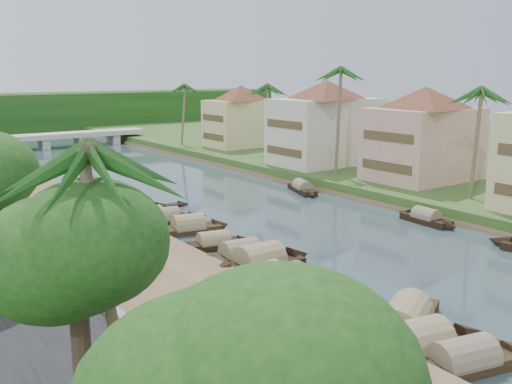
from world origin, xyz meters
TOP-DOWN VIEW (x-y plane):
  - ground at (0.00, 0.00)m, footprint 220.00×220.00m
  - left_bank at (-16.00, 20.00)m, footprint 10.00×180.00m
  - right_bank at (19.00, 20.00)m, footprint 16.00×180.00m
  - retaining_wall at (-20.20, 20.00)m, footprint 0.40×180.00m
  - treeline at (0.00, 100.00)m, footprint 120.00×14.00m
  - bridge at (0.00, 72.00)m, footprint 28.00×4.00m
  - building_mid at (19.99, 14.00)m, footprint 14.11×14.11m
  - building_far at (18.99, 28.00)m, footprint 15.59×15.59m
  - building_distant at (19.99, 48.00)m, footprint 12.62×12.62m
  - sampan_0 at (-9.13, -11.41)m, footprint 7.88×3.25m
  - sampan_1 at (-9.72, -9.41)m, footprint 8.58×3.58m
  - sampan_2 at (-8.12, -7.46)m, footprint 9.21×5.97m
  - sampan_3 at (-9.83, -0.30)m, footprint 8.51×4.45m
  - sampan_4 at (-10.35, 1.29)m, footprint 7.17×2.06m
  - sampan_5 at (-8.71, 3.74)m, footprint 8.19×2.38m
  - sampan_6 at (-8.79, 5.84)m, footprint 7.31×2.35m
  - sampan_7 at (-8.80, 9.23)m, footprint 6.51×2.60m
  - sampan_8 at (-8.26, 13.88)m, footprint 7.15×3.01m
  - sampan_9 at (-8.75, 17.42)m, footprint 7.97×3.08m
  - sampan_10 at (-9.72, 18.29)m, footprint 7.54×2.00m
  - sampan_11 at (-9.25, 21.28)m, footprint 7.42×3.78m
  - sampan_12 at (-9.12, 29.83)m, footprint 8.03×4.97m
  - sampan_13 at (-9.74, 30.28)m, footprint 7.15×1.85m
  - sampan_15 at (9.32, 4.92)m, footprint 1.78×6.50m
  - sampan_16 at (9.05, 20.56)m, footprint 3.61×7.16m
  - canoe_1 at (-7.83, 1.98)m, footprint 4.86×2.22m
  - canoe_2 at (-6.53, 22.63)m, footprint 6.25×1.28m
  - palm_1 at (16.00, 5.27)m, footprint 3.20×3.20m
  - palm_2 at (15.00, 21.71)m, footprint 3.20×3.20m
  - palm_3 at (16.00, 36.39)m, footprint 3.20×3.20m
  - palm_4 at (-23.00, -8.48)m, footprint 3.20×3.20m
  - palm_7 at (14.00, 55.70)m, footprint 3.20×3.20m
  - tree_1 at (-24.00, -7.83)m, footprint 4.69×4.69m
  - tree_6 at (24.00, 30.84)m, footprint 4.22×4.22m
  - person_near at (-12.27, -3.13)m, footprint 0.67×0.68m
  - person_far at (-17.30, 14.36)m, footprint 0.99×0.98m

SIDE VIEW (x-z plane):
  - ground at x=0.00m, z-range 0.00..0.00m
  - canoe_2 at x=-6.53m, z-range -0.35..0.55m
  - canoe_1 at x=-7.83m, z-range -0.29..0.49m
  - left_bank at x=-16.00m, z-range 0.00..0.80m
  - sampan_7 at x=-8.80m, z-range -0.48..1.29m
  - sampan_15 at x=9.32m, z-range -0.49..1.30m
  - sampan_16 at x=9.05m, z-range -0.50..1.30m
  - sampan_12 at x=-9.12m, z-range -0.58..1.40m
  - sampan_13 at x=-9.74m, z-range -0.58..1.40m
  - sampan_9 at x=-8.75m, z-range -0.60..1.41m
  - sampan_4 at x=-10.35m, z-range -0.61..1.43m
  - sampan_0 at x=-9.13m, z-range -0.62..1.44m
  - sampan_10 at x=-9.72m, z-range -0.63..1.45m
  - sampan_11 at x=-9.25m, z-range -0.64..1.47m
  - sampan_6 at x=-8.79m, z-range -0.66..1.49m
  - sampan_8 at x=-8.26m, z-range -0.67..1.50m
  - sampan_3 at x=-9.83m, z-range -0.71..1.55m
  - sampan_2 at x=-8.12m, z-range -0.80..1.64m
  - sampan_1 at x=-9.72m, z-range -0.81..1.65m
  - sampan_5 at x=-8.71m, z-range -0.86..1.71m
  - right_bank at x=19.00m, z-range 0.00..1.20m
  - retaining_wall at x=-20.20m, z-range 0.80..1.90m
  - person_near at x=-12.27m, z-range 0.80..2.39m
  - person_far at x=-17.30m, z-range 0.80..2.41m
  - bridge at x=0.00m, z-range 0.52..2.92m
  - treeline at x=0.00m, z-range 0.00..8.00m
  - building_distant at x=19.99m, z-range 1.28..10.48m
  - building_mid at x=19.99m, z-range 1.28..10.98m
  - building_far at x=18.99m, z-range 1.28..11.48m
  - tree_6 at x=24.00m, z-range 3.02..10.38m
  - tree_1 at x=-24.00m, z-range 3.22..10.94m
  - palm_4 at x=-23.00m, z-range 4.84..15.19m
  - palm_7 at x=14.00m, z-range 4.77..15.41m
  - palm_3 at x=16.00m, z-range 4.91..15.86m
  - palm_1 at x=16.00m, z-range 5.03..16.26m
  - palm_2 at x=15.00m, z-range 5.87..18.90m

